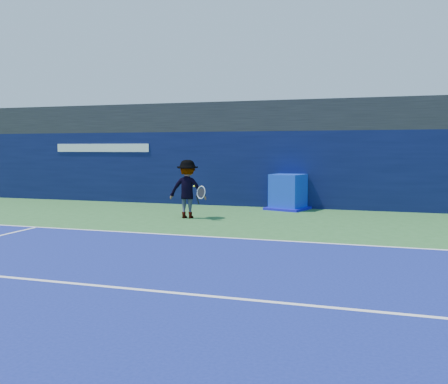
{
  "coord_description": "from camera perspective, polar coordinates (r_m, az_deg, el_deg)",
  "views": [
    {
      "loc": [
        4.63,
        -9.23,
        2.32
      ],
      "look_at": [
        0.1,
        5.2,
        1.0
      ],
      "focal_mm": 40.0,
      "sensor_mm": 36.0,
      "label": 1
    }
  ],
  "objects": [
    {
      "name": "tennis_player",
      "position": [
        16.68,
        -4.18,
        0.34
      ],
      "size": [
        1.44,
        0.86,
        1.95
      ],
      "color": "white",
      "rests_on": "ground"
    },
    {
      "name": "back_wall_assembly",
      "position": [
        20.29,
        4.22,
        2.66
      ],
      "size": [
        36.0,
        1.03,
        3.0
      ],
      "color": "#0A1139",
      "rests_on": "ground"
    },
    {
      "name": "service_line",
      "position": [
        8.9,
        -14.91,
        -10.25
      ],
      "size": [
        24.0,
        0.1,
        0.01
      ],
      "primitive_type": "cube",
      "color": "white",
      "rests_on": "ground"
    },
    {
      "name": "equipment_cart",
      "position": [
        19.17,
        7.33,
        -0.15
      ],
      "size": [
        1.74,
        1.74,
        1.35
      ],
      "color": "#0D30C2",
      "rests_on": "ground"
    },
    {
      "name": "tennis_ball",
      "position": [
        16.07,
        -3.45,
        0.67
      ],
      "size": [
        0.06,
        0.06,
        0.06
      ],
      "color": "#D5ED1A",
      "rests_on": "ground"
    },
    {
      "name": "baseline",
      "position": [
        13.29,
        -3.26,
        -5.04
      ],
      "size": [
        24.0,
        0.1,
        0.01
      ],
      "primitive_type": "cube",
      "color": "white",
      "rests_on": "ground"
    },
    {
      "name": "ground",
      "position": [
        10.59,
        -9.06,
        -7.74
      ],
      "size": [
        80.0,
        80.0,
        0.0
      ],
      "primitive_type": "plane",
      "color": "#2E662E",
      "rests_on": "ground"
    },
    {
      "name": "stadium_band",
      "position": [
        21.28,
        4.9,
        8.42
      ],
      "size": [
        36.0,
        3.0,
        1.2
      ],
      "primitive_type": "cube",
      "color": "black",
      "rests_on": "back_wall_assembly"
    }
  ]
}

